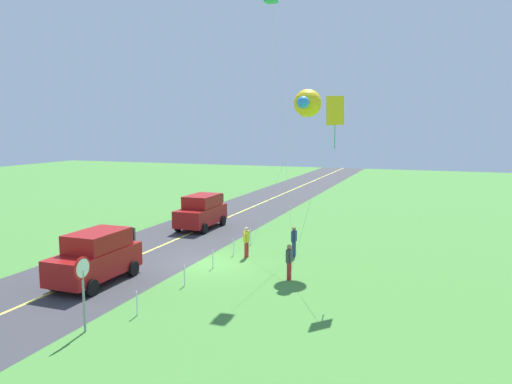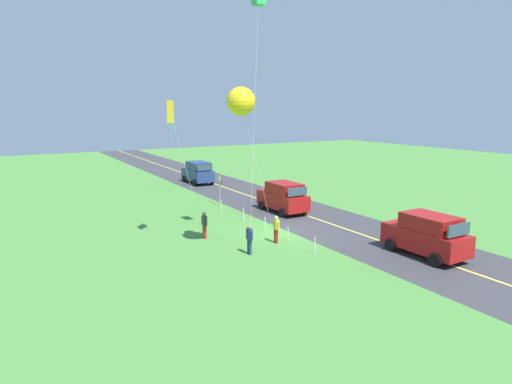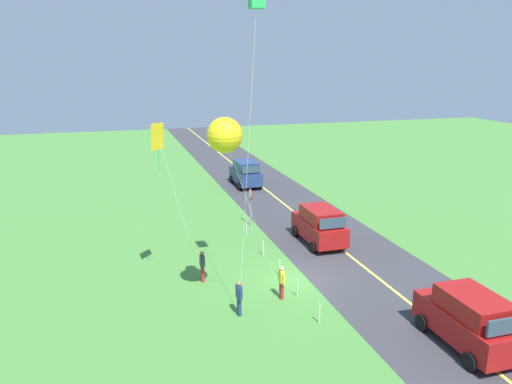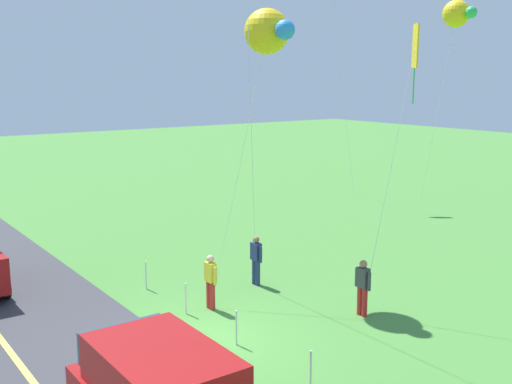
# 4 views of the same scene
# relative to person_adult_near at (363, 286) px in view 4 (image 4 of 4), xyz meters

# --- Properties ---
(ground_plane) EXTENTS (120.00, 120.00, 0.10)m
(ground_plane) POSITION_rel_person_adult_near_xyz_m (-1.11, -4.64, -0.91)
(ground_plane) COLOR #478438
(person_adult_near) EXTENTS (0.58, 0.22, 1.60)m
(person_adult_near) POSITION_rel_person_adult_near_xyz_m (0.00, 0.00, 0.00)
(person_adult_near) COLOR red
(person_adult_near) RESTS_ON ground
(person_adult_companion) EXTENTS (0.58, 0.22, 1.60)m
(person_adult_companion) POSITION_rel_person_adult_near_xyz_m (-3.86, -0.88, 0.00)
(person_adult_companion) COLOR navy
(person_adult_companion) RESTS_ON ground
(person_child_watcher) EXTENTS (0.58, 0.22, 1.60)m
(person_child_watcher) POSITION_rel_person_adult_near_xyz_m (-2.90, -3.17, 0.00)
(person_child_watcher) COLOR red
(person_child_watcher) RESTS_ON ground
(kite_red_low) EXTENTS (0.73, 2.22, 8.03)m
(kite_red_low) POSITION_rel_person_adult_near_xyz_m (-0.13, 1.87, 6.42)
(kite_red_low) COLOR silver
(kite_red_low) RESTS_ON ground
(kite_yellow_high) EXTENTS (1.90, 3.58, 8.64)m
(kite_yellow_high) POSITION_rel_person_adult_near_xyz_m (-4.03, -0.30, 7.07)
(kite_yellow_high) COLOR silver
(kite_yellow_high) RESTS_ON ground
(kite_green_far) EXTENTS (1.95, 1.88, 10.46)m
(kite_green_far) POSITION_rel_person_adult_near_xyz_m (-9.23, 15.76, 8.90)
(kite_green_far) COLOR silver
(kite_green_far) RESTS_ON ground
(fence_post_0) EXTENTS (0.05, 0.05, 0.90)m
(fence_post_0) POSITION_rel_person_adult_near_xyz_m (-5.51, -3.94, -0.41)
(fence_post_0) COLOR silver
(fence_post_0) RESTS_ON ground
(fence_post_1) EXTENTS (0.05, 0.05, 0.90)m
(fence_post_1) POSITION_rel_person_adult_near_xyz_m (-2.98, -3.94, -0.41)
(fence_post_1) COLOR silver
(fence_post_1) RESTS_ON ground
(fence_post_2) EXTENTS (0.05, 0.05, 0.90)m
(fence_post_2) POSITION_rel_person_adult_near_xyz_m (-0.43, -3.94, -0.41)
(fence_post_2) COLOR silver
(fence_post_2) RESTS_ON ground
(fence_post_3) EXTENTS (0.05, 0.05, 0.90)m
(fence_post_3) POSITION_rel_person_adult_near_xyz_m (2.39, -3.94, -0.41)
(fence_post_3) COLOR silver
(fence_post_3) RESTS_ON ground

